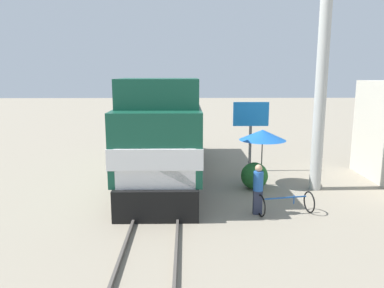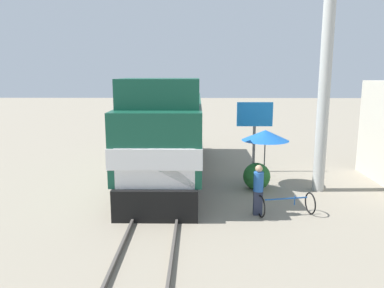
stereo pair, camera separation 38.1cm
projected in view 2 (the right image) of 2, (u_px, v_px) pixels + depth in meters
The scene contains 10 objects.
ground_plane at pixel (159, 206), 13.68m from camera, with size 120.00×120.00×0.00m, color gray.
rail_near at pixel (140, 204), 13.68m from camera, with size 0.08×42.46×0.15m, color #4C4742.
rail_far at pixel (179, 205), 13.66m from camera, with size 0.08×42.46×0.15m, color #4C4742.
locomotive at pixel (168, 135), 17.43m from camera, with size 3.11×12.27×4.61m.
utility_pole at pixel (326, 59), 14.60m from camera, with size 1.80×0.47×10.59m.
vendor_umbrella at pixel (265, 135), 15.84m from camera, with size 2.00×2.00×2.43m.
billboard_sign at pixel (255, 120), 18.06m from camera, with size 1.73×0.12×3.43m.
shrub_cluster at pixel (257, 176), 15.59m from camera, with size 1.13×1.13×1.13m, color #236028.
person_bystander at pixel (258, 188), 12.73m from camera, with size 0.34×0.34×1.76m.
bicycle at pixel (286, 205), 12.76m from camera, with size 1.95×1.09×0.76m.
Camera 2 is at (1.37, -12.99, 4.81)m, focal length 35.00 mm.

